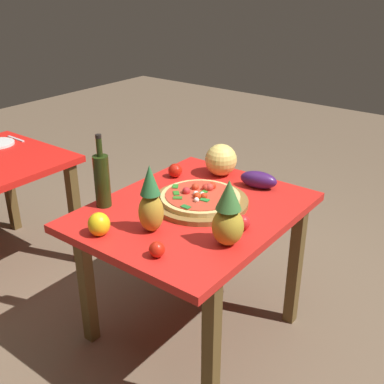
# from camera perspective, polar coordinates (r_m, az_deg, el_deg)

# --- Properties ---
(ground_plane) EXTENTS (10.00, 10.00, 0.00)m
(ground_plane) POSITION_cam_1_polar(r_m,az_deg,el_deg) (2.73, 0.17, -16.04)
(ground_plane) COLOR brown
(display_table) EXTENTS (1.10, 0.88, 0.75)m
(display_table) POSITION_cam_1_polar(r_m,az_deg,el_deg) (2.36, 0.18, -4.04)
(display_table) COLOR brown
(display_table) RESTS_ON ground_plane
(pizza_board) EXTENTS (0.48, 0.48, 0.02)m
(pizza_board) POSITION_cam_1_polar(r_m,az_deg,el_deg) (2.34, 0.97, -1.14)
(pizza_board) COLOR brown
(pizza_board) RESTS_ON display_table
(pizza) EXTENTS (0.39, 0.39, 0.06)m
(pizza) POSITION_cam_1_polar(r_m,az_deg,el_deg) (2.33, 0.98, -0.50)
(pizza) COLOR #D7B86C
(pizza) RESTS_ON pizza_board
(wine_bottle) EXTENTS (0.08, 0.08, 0.37)m
(wine_bottle) POSITION_cam_1_polar(r_m,az_deg,el_deg) (2.32, -10.77, 1.49)
(wine_bottle) COLOR black
(wine_bottle) RESTS_ON display_table
(pineapple_left) EXTENTS (0.13, 0.13, 0.29)m
(pineapple_left) POSITION_cam_1_polar(r_m,az_deg,el_deg) (1.96, 4.37, -2.91)
(pineapple_left) COLOR #AC8C27
(pineapple_left) RESTS_ON display_table
(pineapple_right) EXTENTS (0.11, 0.11, 0.31)m
(pineapple_right) POSITION_cam_1_polar(r_m,az_deg,el_deg) (2.06, -4.99, -1.21)
(pineapple_right) COLOR #AF8828
(pineapple_right) RESTS_ON display_table
(melon) EXTENTS (0.18, 0.18, 0.18)m
(melon) POSITION_cam_1_polar(r_m,az_deg,el_deg) (2.66, 3.50, 3.88)
(melon) COLOR #ECCE67
(melon) RESTS_ON display_table
(bell_pepper) EXTENTS (0.10, 0.10, 0.11)m
(bell_pepper) POSITION_cam_1_polar(r_m,az_deg,el_deg) (2.10, -11.12, -3.83)
(bell_pepper) COLOR yellow
(bell_pepper) RESTS_ON display_table
(eggplant) EXTENTS (0.13, 0.21, 0.09)m
(eggplant) POSITION_cam_1_polar(r_m,az_deg,el_deg) (2.53, 8.01, 1.47)
(eggplant) COLOR #3D1955
(eggplant) RESTS_ON display_table
(tomato_near_board) EXTENTS (0.07, 0.07, 0.07)m
(tomato_near_board) POSITION_cam_1_polar(r_m,az_deg,el_deg) (2.12, 6.10, -3.68)
(tomato_near_board) COLOR red
(tomato_near_board) RESTS_ON display_table
(tomato_by_bottle) EXTENTS (0.07, 0.07, 0.07)m
(tomato_by_bottle) POSITION_cam_1_polar(r_m,az_deg,el_deg) (1.92, -4.24, -6.92)
(tomato_by_bottle) COLOR red
(tomato_by_bottle) RESTS_ON display_table
(tomato_at_corner) EXTENTS (0.08, 0.08, 0.08)m
(tomato_at_corner) POSITION_cam_1_polar(r_m,az_deg,el_deg) (2.64, -2.04, 2.60)
(tomato_at_corner) COLOR red
(tomato_at_corner) RESTS_ON display_table
(knife_utensil) EXTENTS (0.02, 0.18, 0.01)m
(knife_utensil) POSITION_cam_1_polar(r_m,az_deg,el_deg) (3.49, -20.44, 6.02)
(knife_utensil) COLOR silver
(knife_utensil) RESTS_ON background_table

